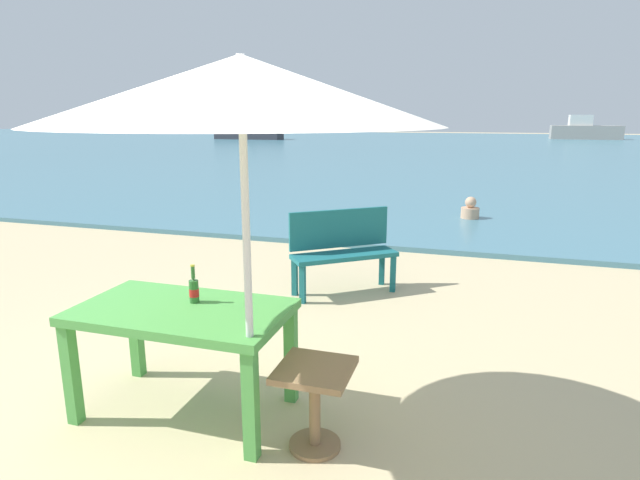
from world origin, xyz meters
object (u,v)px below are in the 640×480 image
object	(u,v)px
patio_umbrella	(241,91)
side_table_wood	(315,395)
bench_teal_center	(342,246)
beer_bottle_amber	(194,289)
picnic_table_green	(182,323)
boat_fishing_trawler	(585,130)
swimmer_person	(470,210)
boat_tanker	(248,130)

from	to	relation	value
patio_umbrella	side_table_wood	xyz separation A→B (m)	(0.34, 0.16, -1.76)
bench_teal_center	beer_bottle_amber	bearing A→B (deg)	-97.75
patio_umbrella	side_table_wood	size ratio (longest dim) A/B	4.26
picnic_table_green	side_table_wood	size ratio (longest dim) A/B	2.59
patio_umbrella	boat_fishing_trawler	distance (m)	44.57
beer_bottle_amber	swimmer_person	bearing A→B (deg)	76.85
bench_teal_center	boat_tanker	xyz separation A→B (m)	(-16.33, 32.91, 0.24)
beer_bottle_amber	bench_teal_center	distance (m)	2.66
bench_teal_center	patio_umbrella	bearing A→B (deg)	-85.56
picnic_table_green	boat_tanker	distance (m)	39.04
picnic_table_green	patio_umbrella	bearing A→B (deg)	-24.57
picnic_table_green	side_table_wood	distance (m)	1.02
side_table_wood	boat_fishing_trawler	bearing A→B (deg)	78.77
picnic_table_green	bench_teal_center	distance (m)	2.76
picnic_table_green	bench_teal_center	xyz separation A→B (m)	(0.39, 2.73, -0.11)
patio_umbrella	boat_fishing_trawler	bearing A→B (deg)	78.38
picnic_table_green	side_table_wood	world-z (taller)	picnic_table_green
patio_umbrella	swimmer_person	world-z (taller)	patio_umbrella
picnic_table_green	side_table_wood	xyz separation A→B (m)	(0.96, -0.13, -0.30)
patio_umbrella	swimmer_person	bearing A→B (deg)	81.84
patio_umbrella	picnic_table_green	bearing A→B (deg)	155.43
side_table_wood	swimmer_person	distance (m)	7.46
side_table_wood	boat_fishing_trawler	world-z (taller)	boat_fishing_trawler
beer_bottle_amber	bench_teal_center	world-z (taller)	beer_bottle_amber
boat_fishing_trawler	bench_teal_center	bearing A→B (deg)	-102.77
bench_teal_center	boat_tanker	bearing A→B (deg)	116.38
swimmer_person	boat_fishing_trawler	world-z (taller)	boat_fishing_trawler
boat_tanker	picnic_table_green	bearing A→B (deg)	-65.91
boat_fishing_trawler	swimmer_person	bearing A→B (deg)	-102.33
swimmer_person	side_table_wood	bearing A→B (deg)	-95.73
picnic_table_green	boat_tanker	bearing A→B (deg)	114.09
beer_bottle_amber	side_table_wood	size ratio (longest dim) A/B	0.49
bench_teal_center	swimmer_person	xyz separation A→B (m)	(1.32, 4.56, -0.30)
swimmer_person	picnic_table_green	bearing A→B (deg)	-103.19
side_table_wood	bench_teal_center	size ratio (longest dim) A/B	0.46
picnic_table_green	boat_fishing_trawler	size ratio (longest dim) A/B	0.27
boat_fishing_trawler	side_table_wood	bearing A→B (deg)	-101.23
swimmer_person	patio_umbrella	bearing A→B (deg)	-98.16
beer_bottle_amber	bench_teal_center	size ratio (longest dim) A/B	0.23
swimmer_person	boat_fishing_trawler	xyz separation A→B (m)	(7.89, 36.06, 0.52)
picnic_table_green	boat_fishing_trawler	xyz separation A→B (m)	(9.59, 43.35, 0.11)
boat_fishing_trawler	patio_umbrella	bearing A→B (deg)	-101.62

